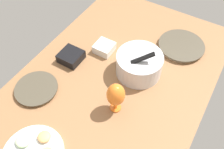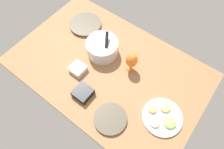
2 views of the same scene
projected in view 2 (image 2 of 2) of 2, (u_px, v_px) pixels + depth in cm
name	position (u px, v px, depth cm)	size (l,w,h in cm)	color
ground_plane	(108.00, 68.00, 164.14)	(160.00, 104.00, 4.00)	#8C603D
dinner_plate_left	(86.00, 24.00, 183.68)	(29.59, 29.59, 2.73)	beige
dinner_plate_right	(110.00, 119.00, 139.81)	(24.11, 24.11, 2.27)	beige
mixing_bowl	(102.00, 47.00, 163.40)	(26.70, 26.70, 19.89)	silver
fruit_platter	(162.00, 117.00, 140.16)	(29.17, 29.17, 4.88)	silver
hurricane_glass_orange	(132.00, 60.00, 151.06)	(9.52, 9.52, 19.60)	orange
square_bowl_white	(78.00, 69.00, 158.08)	(11.35, 11.35, 5.36)	white
square_bowl_black	(83.00, 93.00, 147.51)	(13.11, 13.11, 5.74)	black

